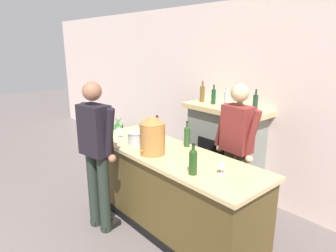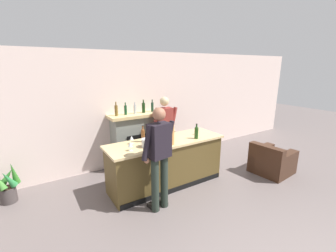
# 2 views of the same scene
# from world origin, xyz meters

# --- Properties ---
(wall_back_panel) EXTENTS (12.00, 0.07, 2.75)m
(wall_back_panel) POSITION_xyz_m (0.00, 4.61, 1.38)
(wall_back_panel) COLOR silver
(wall_back_panel) RESTS_ON ground_plane
(bar_counter) EXTENTS (2.42, 0.78, 0.97)m
(bar_counter) POSITION_xyz_m (0.12, 3.16, 0.49)
(bar_counter) COLOR brown
(bar_counter) RESTS_ON ground_plane
(fireplace_stone) EXTENTS (1.26, 0.52, 1.64)m
(fireplace_stone) POSITION_xyz_m (-0.02, 4.35, 0.68)
(fireplace_stone) COLOR gray
(fireplace_stone) RESTS_ON ground_plane
(armchair_black) EXTENTS (0.88, 0.84, 0.72)m
(armchair_black) POSITION_xyz_m (2.44, 2.32, 0.26)
(armchair_black) COLOR #3B2316
(armchair_black) RESTS_ON ground_plane
(potted_plant_corner) EXTENTS (0.48, 0.46, 0.79)m
(potted_plant_corner) POSITION_xyz_m (-2.64, 4.15, 0.35)
(potted_plant_corner) COLOR #453D3B
(potted_plant_corner) RESTS_ON ground_plane
(person_customer) EXTENTS (0.65, 0.35, 1.78)m
(person_customer) POSITION_xyz_m (-0.41, 2.52, 0.99)
(person_customer) COLOR #232C25
(person_customer) RESTS_ON ground_plane
(person_bartender) EXTENTS (0.66, 0.33, 1.73)m
(person_bartender) POSITION_xyz_m (0.52, 3.88, 0.96)
(person_bartender) COLOR #423E29
(person_bartender) RESTS_ON ground_plane
(copper_dispenser) EXTENTS (0.29, 0.33, 0.44)m
(copper_dispenser) POSITION_xyz_m (0.03, 2.99, 1.19)
(copper_dispenser) COLOR #B07539
(copper_dispenser) RESTS_ON bar_counter
(ice_bucket_steel) EXTENTS (0.20, 0.20, 0.15)m
(ice_bucket_steel) POSITION_xyz_m (-0.38, 3.04, 1.05)
(ice_bucket_steel) COLOR silver
(ice_bucket_steel) RESTS_ON bar_counter
(wine_bottle_burgundy_dark) EXTENTS (0.07, 0.07, 0.33)m
(wine_bottle_burgundy_dark) POSITION_xyz_m (-0.31, 3.33, 1.12)
(wine_bottle_burgundy_dark) COLOR brown
(wine_bottle_burgundy_dark) RESTS_ON bar_counter
(wine_bottle_port_short) EXTENTS (0.08, 0.08, 0.31)m
(wine_bottle_port_short) POSITION_xyz_m (0.71, 2.94, 1.11)
(wine_bottle_port_short) COLOR #1F4317
(wine_bottle_port_short) RESTS_ON bar_counter
(wine_bottle_merlot_tall) EXTENTS (0.07, 0.07, 0.32)m
(wine_bottle_merlot_tall) POSITION_xyz_m (0.10, 3.46, 1.11)
(wine_bottle_merlot_tall) COLOR #244C20
(wine_bottle_merlot_tall) RESTS_ON bar_counter
(wine_glass_front_left) EXTENTS (0.07, 0.07, 0.16)m
(wine_glass_front_left) POSITION_xyz_m (-0.54, 3.34, 1.08)
(wine_glass_front_left) COLOR silver
(wine_glass_front_left) RESTS_ON bar_counter
(wine_glass_front_right) EXTENTS (0.08, 0.08, 0.17)m
(wine_glass_front_right) POSITION_xyz_m (-0.70, 3.02, 1.08)
(wine_glass_front_right) COLOR silver
(wine_glass_front_right) RESTS_ON bar_counter
(wine_glass_mid_counter) EXTENTS (0.07, 0.07, 0.16)m
(wine_glass_mid_counter) POSITION_xyz_m (0.89, 3.15, 1.08)
(wine_glass_mid_counter) COLOR silver
(wine_glass_mid_counter) RESTS_ON bar_counter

